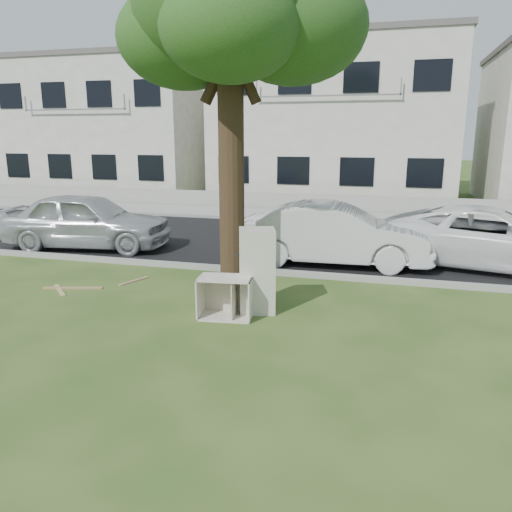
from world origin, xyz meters
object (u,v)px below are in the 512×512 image
(cabinet, at_px, (226,297))
(car_left, at_px, (87,221))
(fridge, at_px, (257,271))
(car_center, at_px, (335,234))
(car_right, at_px, (491,238))

(cabinet, distance_m, car_left, 6.96)
(fridge, height_order, cabinet, fridge)
(car_center, relative_size, car_left, 0.99)
(cabinet, bearing_deg, car_center, 64.84)
(car_center, xyz_separation_m, car_right, (3.65, 0.71, -0.03))
(cabinet, height_order, car_right, car_right)
(cabinet, distance_m, car_center, 4.47)
(cabinet, bearing_deg, car_left, 135.94)
(cabinet, bearing_deg, car_right, 37.55)
(car_left, bearing_deg, car_center, -97.62)
(car_center, xyz_separation_m, car_left, (-6.93, -0.01, 0.03))
(cabinet, relative_size, car_left, 0.20)
(car_center, bearing_deg, cabinet, 159.09)
(car_center, relative_size, car_right, 0.88)
(car_right, distance_m, car_left, 10.61)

